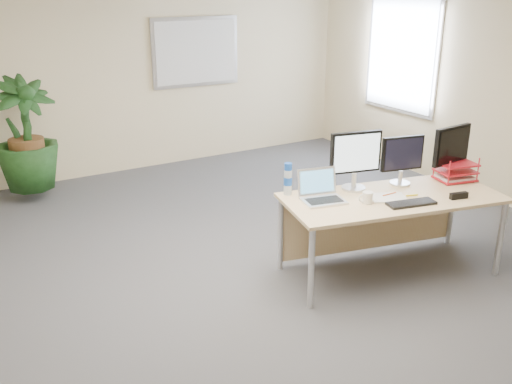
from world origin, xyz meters
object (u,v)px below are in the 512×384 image
monitor_right (402,157)px  laptop (321,193)px  floor_plant (26,139)px  desk (385,208)px  monitor_left (355,157)px

monitor_right → laptop: bearing=176.4°
floor_plant → desk: bearing=-54.9°
monitor_right → laptop: (-0.86, 0.05, -0.20)m
monitor_right → laptop: size_ratio=1.11×
floor_plant → monitor_right: 4.29m
monitor_left → monitor_right: bearing=-13.8°
desk → laptop: 0.66m
desk → monitor_left: size_ratio=3.86×
desk → monitor_right: bearing=21.6°
desk → monitor_left: monitor_left is taller
desk → monitor_right: (0.25, 0.10, 0.41)m
desk → monitor_right: 0.49m
desk → floor_plant: floor_plant is taller
floor_plant → laptop: size_ratio=3.69×
floor_plant → monitor_left: 3.93m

